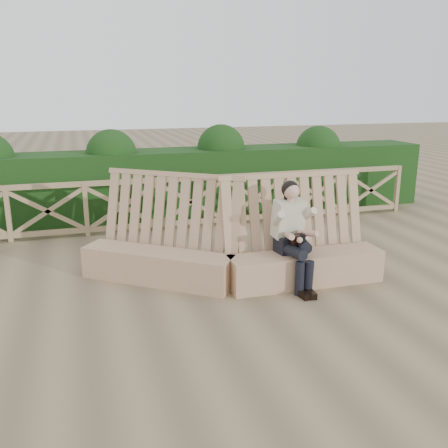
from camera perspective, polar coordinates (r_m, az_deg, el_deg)
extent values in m
plane|color=brown|center=(7.43, 2.51, -7.37)|extent=(60.00, 60.00, 0.00)
cube|color=#9B7959|center=(7.67, -7.59, -4.80)|extent=(2.18, 1.82, 0.49)
cube|color=#9B7959|center=(7.73, -6.81, -0.15)|extent=(2.15, 1.78, 1.60)
cube|color=#9B7959|center=(7.63, 9.27, -4.99)|extent=(2.36, 0.52, 0.49)
cube|color=#9B7959|center=(7.68, 8.60, -0.30)|extent=(2.36, 0.48, 1.60)
cube|color=black|center=(7.51, 7.50, -2.28)|extent=(0.44, 0.34, 0.25)
cube|color=beige|center=(7.46, 7.38, 0.63)|extent=(0.48, 0.38, 0.59)
sphere|color=tan|center=(7.31, 7.72, 3.75)|extent=(0.26, 0.26, 0.23)
sphere|color=black|center=(7.34, 7.56, 3.97)|extent=(0.29, 0.29, 0.26)
cylinder|color=black|center=(7.28, 7.78, -3.05)|extent=(0.23, 0.53, 0.17)
cylinder|color=black|center=(7.37, 8.89, -2.24)|extent=(0.23, 0.54, 0.19)
cylinder|color=black|center=(7.20, 8.63, -6.22)|extent=(0.15, 0.15, 0.49)
cylinder|color=black|center=(7.25, 9.63, -6.10)|extent=(0.15, 0.15, 0.49)
cube|color=black|center=(7.20, 9.00, -7.99)|extent=(0.13, 0.28, 0.09)
cube|color=black|center=(7.24, 9.85, -7.89)|extent=(0.13, 0.28, 0.09)
cube|color=black|center=(7.33, 8.50, -1.85)|extent=(0.25, 0.16, 0.15)
cube|color=black|center=(7.16, 9.13, -1.75)|extent=(0.09, 0.11, 0.13)
cube|color=#7F684A|center=(10.38, -3.79, 5.22)|extent=(10.10, 0.07, 0.10)
cube|color=#7F684A|center=(10.59, -3.70, 0.26)|extent=(10.10, 0.07, 0.10)
cube|color=black|center=(11.59, -5.11, 4.75)|extent=(12.00, 1.20, 1.50)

